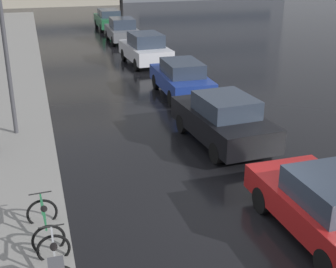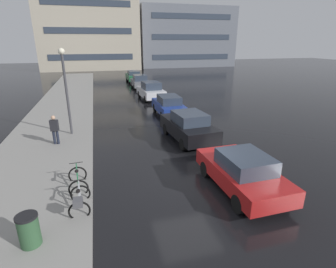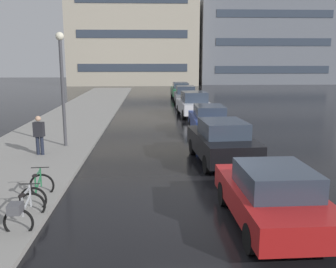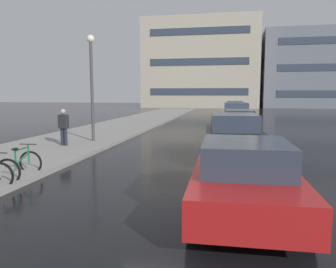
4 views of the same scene
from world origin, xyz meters
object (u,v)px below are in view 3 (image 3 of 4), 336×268
bicycle_second (38,191)px  streetlamp (62,77)px  car_blue (209,119)px  car_grey (185,95)px  car_green (180,90)px  car_white (194,104)px  bicycle_nearest (23,211)px  car_black (222,141)px  pedestrian (39,134)px  car_red (273,196)px

bicycle_second → streetlamp: bearing=96.1°
car_blue → car_grey: 12.73m
car_green → streetlamp: streetlamp is taller
bicycle_second → car_white: car_white is taller
bicycle_nearest → car_green: size_ratio=0.32×
car_black → pedestrian: (-7.16, 0.94, 0.15)m
bicycle_nearest → car_white: bearing=71.1°
car_white → car_green: (0.01, 12.10, -0.05)m
car_white → bicycle_second: bearing=-111.1°
bicycle_nearest → car_white: (5.87, 17.13, 0.37)m
bicycle_nearest → car_grey: size_ratio=0.33×
car_blue → car_grey: (-0.12, 12.72, 0.03)m
bicycle_second → car_blue: bearing=57.1°
pedestrian → car_white: bearing=55.3°
car_black → pedestrian: pedestrian is taller
car_red → streetlamp: streetlamp is taller
bicycle_second → streetlamp: size_ratio=0.24×
car_blue → car_green: 18.19m
bicycle_nearest → streetlamp: streetlamp is taller
bicycle_nearest → bicycle_second: size_ratio=1.09×
bicycle_second → pedestrian: bearing=105.4°
car_black → car_white: 11.57m
bicycle_second → car_white: bearing=68.9°
bicycle_second → car_blue: (6.13, 9.49, 0.38)m
car_black → car_white: bearing=89.0°
bicycle_nearest → car_black: car_black is taller
car_white → streetlamp: size_ratio=0.85×
car_white → car_green: size_ratio=1.02×
car_grey → pedestrian: size_ratio=2.34×
car_red → pedestrian: pedestrian is taller
car_blue → car_green: bearing=90.4°
car_green → streetlamp: size_ratio=0.83×
car_black → car_red: bearing=-88.1°
car_white → car_black: bearing=-91.0°
bicycle_nearest → bicycle_second: (-0.13, 1.57, -0.08)m
car_blue → car_white: (-0.13, 6.08, 0.07)m
car_white → pedestrian: size_ratio=2.49×
car_black → car_green: 23.68m
bicycle_second → car_grey: size_ratio=0.31×
car_grey → car_green: car_grey is taller
car_white → pedestrian: (-7.36, -10.63, 0.13)m
car_red → car_grey: 23.77m
car_black → car_grey: 18.21m
bicycle_second → car_red: 6.20m
bicycle_second → car_red: (5.98, -1.56, 0.36)m
pedestrian → car_grey: bearing=66.9°
bicycle_nearest → pedestrian: pedestrian is taller
bicycle_nearest → car_white: 18.12m
streetlamp → pedestrian: bearing=-113.3°
car_grey → car_blue: bearing=-89.5°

